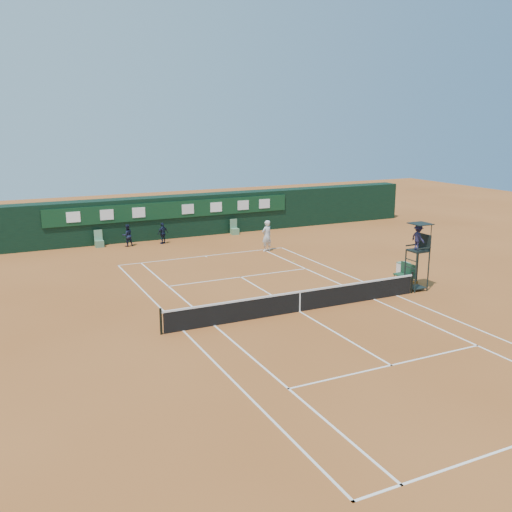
{
  "coord_description": "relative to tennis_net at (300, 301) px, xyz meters",
  "views": [
    {
      "loc": [
        -12.35,
        -21.02,
        8.4
      ],
      "look_at": [
        0.73,
        6.0,
        1.2
      ],
      "focal_mm": 40.0,
      "sensor_mm": 36.0,
      "label": 1
    }
  ],
  "objects": [
    {
      "name": "linesman_chair_right",
      "position": [
        4.5,
        17.48,
        -0.19
      ],
      "size": [
        0.55,
        0.5,
        1.15
      ],
      "color": "#5D8F64",
      "rests_on": "ground"
    },
    {
      "name": "umpire_chair",
      "position": [
        6.97,
        0.36,
        1.95
      ],
      "size": [
        0.96,
        0.95,
        3.42
      ],
      "color": "black",
      "rests_on": "ground"
    },
    {
      "name": "tennis_ball",
      "position": [
        4.28,
        8.06,
        -0.47
      ],
      "size": [
        0.07,
        0.07,
        0.07
      ],
      "primitive_type": "sphere",
      "color": "yellow",
      "rests_on": "ground"
    },
    {
      "name": "ball_kid_left",
      "position": [
        -3.71,
        16.86,
        0.25
      ],
      "size": [
        0.8,
        0.67,
        1.51
      ],
      "primitive_type": "imported",
      "rotation": [
        0.0,
        0.0,
        3.28
      ],
      "color": "black",
      "rests_on": "ground"
    },
    {
      "name": "ground",
      "position": [
        0.0,
        0.0,
        -0.51
      ],
      "size": [
        90.0,
        90.0,
        0.0
      ],
      "primitive_type": "plane",
      "color": "#AD5D28",
      "rests_on": "ground"
    },
    {
      "name": "player_bench",
      "position": [
        7.24,
        1.4,
        0.09
      ],
      "size": [
        0.56,
        1.2,
        1.1
      ],
      "color": "#194027",
      "rests_on": "ground"
    },
    {
      "name": "cooler",
      "position": [
        8.48,
        3.09,
        -0.18
      ],
      "size": [
        0.57,
        0.57,
        0.65
      ],
      "color": "white",
      "rests_on": "ground"
    },
    {
      "name": "player",
      "position": [
        4.14,
        11.44,
        0.52
      ],
      "size": [
        0.84,
        0.65,
        2.05
      ],
      "primitive_type": "imported",
      "rotation": [
        0.0,
        0.0,
        3.37
      ],
      "color": "silver",
      "rests_on": "ground"
    },
    {
      "name": "tennis_net",
      "position": [
        0.0,
        0.0,
        0.0
      ],
      "size": [
        12.9,
        0.1,
        1.1
      ],
      "color": "black",
      "rests_on": "ground"
    },
    {
      "name": "tennis_bag",
      "position": [
        7.2,
        1.1,
        -0.35
      ],
      "size": [
        0.41,
        0.88,
        0.32
      ],
      "primitive_type": "cube",
      "rotation": [
        0.0,
        0.0,
        0.04
      ],
      "color": "black",
      "rests_on": "ground"
    },
    {
      "name": "linesman_chair_left",
      "position": [
        -5.5,
        17.48,
        -0.19
      ],
      "size": [
        0.55,
        0.5,
        1.15
      ],
      "color": "#54815D",
      "rests_on": "ground"
    },
    {
      "name": "back_wall",
      "position": [
        0.0,
        18.74,
        1.0
      ],
      "size": [
        40.0,
        1.65,
        3.0
      ],
      "color": "black",
      "rests_on": "ground"
    },
    {
      "name": "ball_kid_right",
      "position": [
        -1.29,
        16.63,
        0.23
      ],
      "size": [
        0.94,
        0.69,
        1.48
      ],
      "primitive_type": "imported",
      "rotation": [
        0.0,
        0.0,
        3.56
      ],
      "color": "black",
      "rests_on": "ground"
    },
    {
      "name": "court_lines",
      "position": [
        0.0,
        0.0,
        -0.5
      ],
      "size": [
        11.05,
        23.85,
        0.01
      ],
      "color": "silver",
      "rests_on": "ground"
    }
  ]
}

